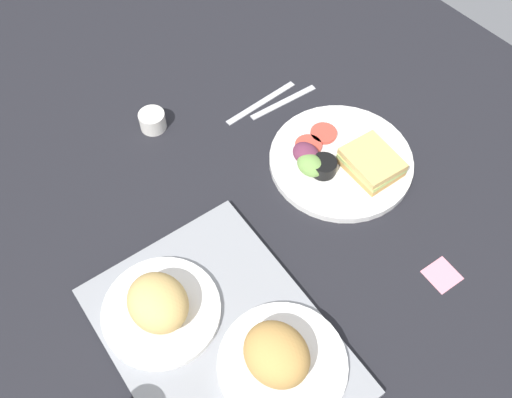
{
  "coord_description": "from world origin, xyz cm",
  "views": [
    {
      "loc": [
        -45.5,
        41.83,
        94.53
      ],
      "look_at": [
        2.0,
        3.0,
        4.0
      ],
      "focal_mm": 40.54,
      "sensor_mm": 36.0,
      "label": 1
    }
  ],
  "objects": [
    {
      "name": "ground_plane",
      "position": [
        0.0,
        0.0,
        -1.5
      ],
      "size": [
        190.0,
        150.0,
        3.0
      ],
      "primitive_type": "cube",
      "color": "black"
    },
    {
      "name": "serving_tray",
      "position": [
        -14.84,
        24.42,
        0.8
      ],
      "size": [
        47.19,
        36.05,
        1.6
      ],
      "primitive_type": "cube",
      "rotation": [
        0.0,
        0.0,
        -0.07
      ],
      "color": "gray",
      "rests_on": "ground_plane"
    },
    {
      "name": "bread_plate_near",
      "position": [
        -24.4,
        19.86,
        4.94
      ],
      "size": [
        21.19,
        21.19,
        9.13
      ],
      "color": "white",
      "rests_on": "serving_tray"
    },
    {
      "name": "bread_plate_far",
      "position": [
        -5.03,
        29.54,
        4.94
      ],
      "size": [
        20.34,
        20.34,
        9.02
      ],
      "color": "white",
      "rests_on": "serving_tray"
    },
    {
      "name": "plate_with_salad",
      "position": [
        -0.31,
        -17.51,
        1.67
      ],
      "size": [
        29.45,
        29.45,
        5.4
      ],
      "color": "white",
      "rests_on": "ground_plane"
    },
    {
      "name": "espresso_cup",
      "position": [
        32.69,
        6.46,
        2.0
      ],
      "size": [
        5.6,
        5.6,
        4.0
      ],
      "primitive_type": "cylinder",
      "color": "silver",
      "rests_on": "ground_plane"
    },
    {
      "name": "fork",
      "position": [
        20.35,
        -19.92,
        0.25
      ],
      "size": [
        2.95,
        17.06,
        0.5
      ],
      "primitive_type": "cube",
      "rotation": [
        0.0,
        0.0,
        1.48
      ],
      "color": "#B7B7BC",
      "rests_on": "ground_plane"
    },
    {
      "name": "knife",
      "position": [
        23.35,
        -15.92,
        0.25
      ],
      "size": [
        1.67,
        19.02,
        0.5
      ],
      "primitive_type": "cube",
      "rotation": [
        0.0,
        0.0,
        1.58
      ],
      "color": "#B7B7BC",
      "rests_on": "ground_plane"
    },
    {
      "name": "sticky_note",
      "position": [
        -30.24,
        -14.32,
        0.06
      ],
      "size": [
        6.06,
        6.06,
        0.12
      ],
      "primitive_type": "cube",
      "rotation": [
        0.0,
        0.0,
        -0.09
      ],
      "color": "pink",
      "rests_on": "ground_plane"
    }
  ]
}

